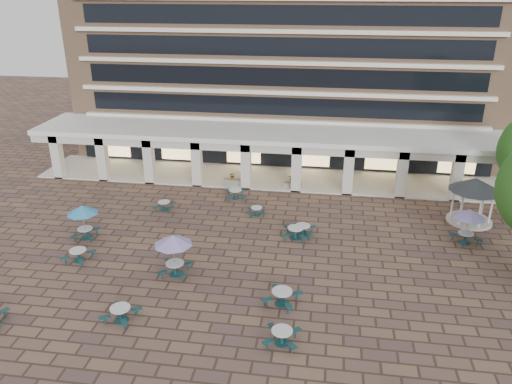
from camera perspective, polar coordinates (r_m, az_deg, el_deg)
ground at (r=31.18m, az=-1.07°, el=-8.33°), size 120.00×120.00×0.00m
apartment_building at (r=52.07m, az=3.70°, el=18.92°), size 40.00×15.50×25.20m
retail_arcade at (r=43.38m, az=2.13°, el=5.21°), size 42.00×6.60×4.40m
picnic_table_1 at (r=27.27m, az=-15.21°, el=-13.17°), size 2.00×2.00×0.79m
picnic_table_2 at (r=24.99m, az=2.99°, el=-16.06°), size 1.86×1.86×0.78m
picnic_table_4 at (r=35.26m, az=-19.24°, el=-2.05°), size 2.10×2.10×2.43m
picnic_table_5 at (r=33.28m, az=-19.65°, el=-6.73°), size 1.91×1.91×0.78m
picnic_table_6 at (r=29.49m, az=-9.45°, el=-5.60°), size 2.30×2.30×2.65m
picnic_table_7 at (r=27.53m, az=2.99°, el=-11.80°), size 2.25×2.25×0.85m
picnic_table_8 at (r=38.81m, az=-10.46°, el=-1.46°), size 1.57×1.57×0.69m
picnic_table_9 at (r=34.07m, az=4.53°, el=-4.57°), size 1.92×1.92×0.82m
picnic_table_10 at (r=37.32m, az=0.06°, el=-2.12°), size 1.65×1.65×0.64m
picnic_table_11 at (r=35.56m, az=23.21°, el=-2.41°), size 2.12×2.12×2.45m
picnic_table_12 at (r=40.17m, az=-2.37°, el=-0.14°), size 1.98×1.98×0.78m
picnic_table_13 at (r=34.53m, az=5.36°, el=-4.27°), size 1.87×1.87×0.77m
gazebo at (r=38.75m, az=23.70°, el=0.26°), size 3.60×3.60×3.35m
planter_left at (r=42.95m, az=-2.68°, el=1.38°), size 1.50×0.71×1.16m
planter_right at (r=42.28m, az=4.21°, el=1.12°), size 1.50×0.68×1.29m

